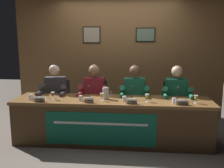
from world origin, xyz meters
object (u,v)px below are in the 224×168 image
at_px(microphone_center_left, 88,95).
at_px(juice_glass_far_right, 196,98).
at_px(juice_glass_center_left, 102,95).
at_px(chair_center_right, 134,107).
at_px(chair_center_left, 96,106).
at_px(water_cup_center_right, 124,99).
at_px(nameplate_far_left, 39,99).
at_px(microphone_far_left, 44,93).
at_px(panelist_far_right, 177,95).
at_px(chair_far_left, 58,105).
at_px(microphone_far_right, 179,96).
at_px(nameplate_center_left, 89,100).
at_px(juice_glass_center_right, 147,96).
at_px(water_pitcher_central, 106,93).
at_px(juice_glass_far_left, 53,94).
at_px(nameplate_center_right, 132,101).
at_px(chair_far_right, 174,108).
at_px(water_cup_far_left, 31,98).
at_px(water_cup_center_left, 81,98).
at_px(panelist_far_left, 54,93).
at_px(water_cup_far_right, 174,101).
at_px(microphone_center_right, 133,95).
at_px(nameplate_far_right, 182,102).
at_px(conference_table, 111,114).
at_px(panelist_center_right, 134,95).
at_px(panelist_center_left, 94,94).

bearing_deg(microphone_center_left, juice_glass_far_right, -3.57).
relative_size(juice_glass_center_left, chair_center_right, 0.14).
relative_size(chair_center_left, water_cup_center_right, 10.77).
relative_size(nameplate_far_left, microphone_far_left, 0.88).
xyz_separation_m(microphone_far_left, panelist_far_right, (2.22, 0.36, -0.07)).
distance_m(chair_far_left, microphone_far_right, 2.26).
xyz_separation_m(nameplate_center_left, microphone_center_left, (-0.05, 0.22, 0.03)).
bearing_deg(water_cup_center_right, microphone_center_left, 170.19).
xyz_separation_m(juice_glass_center_right, water_pitcher_central, (-0.66, 0.12, 0.01)).
relative_size(nameplate_center_left, panelist_far_right, 0.13).
bearing_deg(juice_glass_far_left, water_pitcher_central, 7.92).
distance_m(nameplate_center_right, juice_glass_center_right, 0.28).
height_order(chair_center_left, panelist_far_right, panelist_far_right).
bearing_deg(nameplate_center_right, chair_far_right, 47.52).
xyz_separation_m(water_cup_far_left, panelist_far_right, (2.38, 0.55, -0.04)).
relative_size(chair_center_left, water_cup_center_left, 10.77).
xyz_separation_m(panelist_far_left, juice_glass_center_right, (1.65, -0.49, 0.08)).
height_order(panelist_far_left, juice_glass_far_right, panelist_far_left).
relative_size(juice_glass_far_left, nameplate_center_right, 0.75).
bearing_deg(juice_glass_center_right, water_cup_far_right, -7.99).
distance_m(nameplate_center_right, panelist_far_right, 0.99).
height_order(chair_far_left, chair_center_left, same).
distance_m(panelist_far_left, chair_center_left, 0.80).
bearing_deg(microphone_far_right, juice_glass_far_left, -177.06).
relative_size(nameplate_far_left, juice_glass_far_left, 1.53).
relative_size(chair_center_right, water_cup_far_right, 10.77).
xyz_separation_m(panelist_far_right, water_pitcher_central, (-1.19, -0.37, 0.09)).
distance_m(chair_far_left, microphone_center_right, 1.58).
relative_size(chair_center_left, microphone_far_right, 4.23).
distance_m(microphone_center_left, nameplate_center_right, 0.75).
relative_size(juice_glass_center_right, microphone_center_right, 0.57).
bearing_deg(microphone_far_right, nameplate_far_left, -173.22).
xyz_separation_m(microphone_center_left, nameplate_far_right, (1.46, -0.22, -0.03)).
xyz_separation_m(chair_center_right, microphone_far_right, (0.70, -0.58, 0.35)).
xyz_separation_m(juice_glass_center_right, chair_far_right, (0.53, 0.69, -0.36)).
distance_m(panelist_far_left, water_cup_far_right, 2.13).
bearing_deg(juice_glass_far_left, microphone_far_right, 2.94).
bearing_deg(conference_table, juice_glass_far_right, -1.53).
relative_size(nameplate_center_right, microphone_center_right, 0.77).
xyz_separation_m(microphone_far_left, nameplate_center_right, (1.46, -0.27, -0.03)).
bearing_deg(water_cup_far_right, nameplate_far_right, -36.03).
xyz_separation_m(juice_glass_far_left, water_cup_center_left, (0.46, -0.03, -0.05)).
bearing_deg(microphone_far_right, juice_glass_center_left, -174.92).
distance_m(conference_table, nameplate_far_right, 1.12).
bearing_deg(panelist_center_right, water_pitcher_central, -141.81).
height_order(panelist_far_left, panelist_center_left, same).
bearing_deg(panelist_far_left, panelist_center_left, 0.00).
distance_m(panelist_far_left, juice_glass_far_left, 0.51).
bearing_deg(microphone_center_right, microphone_far_right, -0.49).
relative_size(chair_center_left, panelist_far_right, 0.74).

